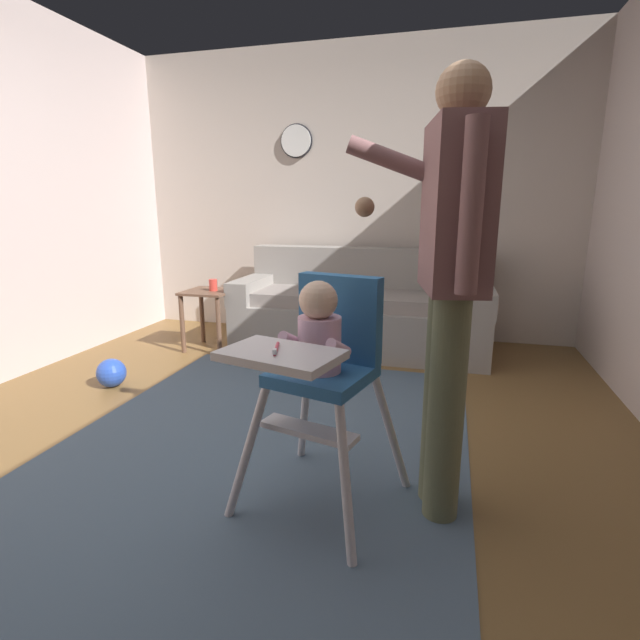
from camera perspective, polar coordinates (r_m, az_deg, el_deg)
name	(u,v)px	position (r m, az deg, el deg)	size (l,w,h in m)	color
ground	(239,470)	(2.52, -9.64, -17.28)	(5.76, 6.80, 0.10)	brown
wall_far	(350,194)	(4.68, 3.61, 14.73)	(4.96, 0.06, 2.67)	beige
area_rug	(252,457)	(2.51, -8.14, -15.94)	(2.10, 2.98, 0.01)	#4A5D70
couch	(362,311)	(4.22, 5.07, 1.11)	(2.16, 0.86, 0.86)	gray
high_chair	(322,351)	(1.90, 0.30, -3.72)	(0.73, 0.82, 0.96)	silver
adult_standing	(450,277)	(1.86, 15.25, 5.02)	(0.58, 0.50, 1.71)	#616647
toy_ball	(111,373)	(3.64, -23.65, -5.80)	(0.20, 0.20, 0.20)	#284CB7
side_table	(209,306)	(4.25, -13.10, 1.60)	(0.40, 0.40, 0.52)	brown
sippy_cup	(213,285)	(4.20, -12.64, 4.10)	(0.07, 0.07, 0.10)	#D13D33
wall_clock	(296,141)	(4.80, -2.84, 20.58)	(0.31, 0.04, 0.31)	white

